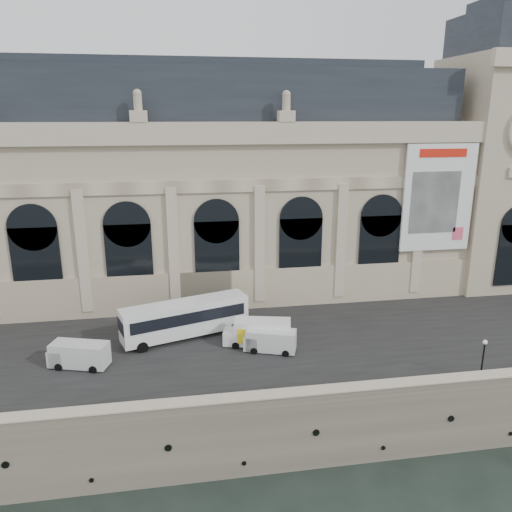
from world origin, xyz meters
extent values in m
plane|color=black|center=(0.00, 0.00, 0.00)|extent=(260.00, 260.00, 0.00)
cube|color=gray|center=(0.00, 35.00, 3.00)|extent=(160.00, 70.00, 6.00)
cube|color=#2D2D2D|center=(0.00, 14.00, 6.03)|extent=(160.00, 24.00, 0.06)
cube|color=gray|center=(0.00, 0.60, 6.55)|extent=(160.00, 1.20, 1.10)
cube|color=#BFB29A|center=(0.00, 0.60, 7.15)|extent=(160.00, 1.40, 0.12)
cube|color=tan|center=(-6.00, 31.00, 17.00)|extent=(68.00, 18.00, 22.00)
cube|color=#BFB29A|center=(-6.00, 21.85, 8.50)|extent=(68.60, 0.40, 5.00)
cube|color=#BFB29A|center=(-6.00, 21.70, 26.80)|extent=(69.00, 0.80, 2.40)
cube|color=#BFB29A|center=(-6.00, 21.85, 21.00)|extent=(68.00, 0.30, 1.40)
cube|color=#252C32|center=(-6.00, 31.00, 31.00)|extent=(64.00, 15.00, 6.00)
cube|color=#252C32|center=(-6.00, 31.00, 34.50)|extent=(56.00, 10.00, 1.20)
cube|color=black|center=(-24.00, 21.82, 12.50)|extent=(5.20, 0.25, 9.00)
cylinder|color=black|center=(-24.00, 21.82, 17.00)|extent=(5.20, 0.25, 5.20)
cube|color=#BFB29A|center=(-19.00, 21.75, 14.00)|extent=(1.20, 0.50, 14.00)
cube|color=black|center=(-14.00, 21.82, 12.50)|extent=(5.20, 0.25, 9.00)
cylinder|color=black|center=(-14.00, 21.82, 17.00)|extent=(5.20, 0.25, 5.20)
cube|color=#BFB29A|center=(-9.00, 21.75, 14.00)|extent=(1.20, 0.50, 14.00)
cube|color=black|center=(-4.00, 21.82, 12.50)|extent=(5.20, 0.25, 9.00)
cylinder|color=black|center=(-4.00, 21.82, 17.00)|extent=(5.20, 0.25, 5.20)
cube|color=#BFB29A|center=(1.00, 21.75, 14.00)|extent=(1.20, 0.50, 14.00)
cube|color=black|center=(6.00, 21.82, 12.50)|extent=(5.20, 0.25, 9.00)
cylinder|color=black|center=(6.00, 21.82, 17.00)|extent=(5.20, 0.25, 5.20)
cube|color=#BFB29A|center=(11.00, 21.75, 14.00)|extent=(1.20, 0.50, 14.00)
cube|color=black|center=(16.00, 21.82, 12.50)|extent=(5.20, 0.25, 9.00)
cylinder|color=black|center=(16.00, 21.82, 17.00)|extent=(5.20, 0.25, 5.20)
cube|color=#BFB29A|center=(21.00, 21.75, 14.00)|extent=(1.20, 0.50, 14.00)
cube|color=white|center=(23.00, 21.55, 19.00)|extent=(9.00, 0.35, 13.00)
cube|color=red|center=(23.00, 21.35, 24.40)|extent=(6.00, 0.06, 1.00)
cube|color=gray|center=(22.50, 21.35, 18.50)|extent=(6.20, 0.06, 7.50)
cube|color=#ED5372|center=(26.00, 21.35, 14.50)|extent=(1.40, 0.06, 1.60)
cube|color=tan|center=(34.00, 28.00, 21.00)|extent=(12.00, 14.00, 30.00)
cube|color=#252C32|center=(34.00, 28.00, 38.50)|extent=(10.50, 12.50, 5.00)
cube|color=#252C32|center=(34.00, 28.00, 41.80)|extent=(7.00, 9.00, 1.80)
cube|color=white|center=(-8.07, 14.92, 8.23)|extent=(13.61, 6.79, 3.46)
cube|color=black|center=(-14.46, 12.85, 8.57)|extent=(0.87, 2.47, 1.34)
cube|color=black|center=(-7.63, 13.55, 8.68)|extent=(11.71, 3.86, 1.23)
cube|color=black|center=(-8.51, 16.29, 8.68)|extent=(11.71, 3.86, 1.23)
cylinder|color=black|center=(-12.42, 12.04, 6.56)|extent=(1.17, 0.66, 1.12)
cylinder|color=black|center=(-13.28, 14.70, 6.56)|extent=(1.17, 0.66, 1.12)
cylinder|color=black|center=(-2.86, 15.14, 6.56)|extent=(1.17, 0.66, 1.12)
cylinder|color=black|center=(-3.72, 17.80, 6.56)|extent=(1.17, 0.66, 1.12)
cube|color=silver|center=(-17.98, 10.01, 7.30)|extent=(5.58, 3.47, 2.22)
cube|color=silver|center=(-19.98, 10.63, 6.97)|extent=(1.99, 2.37, 1.55)
cube|color=black|center=(-20.49, 10.79, 7.50)|extent=(0.57, 1.68, 0.77)
cylinder|color=black|center=(-19.88, 9.54, 6.37)|extent=(0.77, 0.45, 0.73)
cylinder|color=black|center=(-19.28, 11.48, 6.37)|extent=(0.77, 0.45, 0.73)
cylinder|color=black|center=(-16.68, 8.55, 6.37)|extent=(0.77, 0.45, 0.73)
cylinder|color=black|center=(-16.09, 10.49, 6.37)|extent=(0.77, 0.45, 0.73)
cube|color=silver|center=(0.21, 10.24, 7.22)|extent=(5.23, 3.40, 2.08)
cube|color=silver|center=(-1.64, 10.88, 6.90)|extent=(1.92, 2.24, 1.45)
cube|color=black|center=(-2.12, 11.05, 7.40)|extent=(0.59, 1.56, 0.72)
cylinder|color=black|center=(-1.58, 9.86, 6.34)|extent=(0.72, 0.44, 0.69)
cylinder|color=black|center=(-0.96, 11.65, 6.34)|extent=(0.72, 0.44, 0.69)
cylinder|color=black|center=(1.37, 8.83, 6.34)|extent=(0.72, 0.44, 0.69)
cylinder|color=black|center=(1.99, 10.62, 6.34)|extent=(0.72, 0.44, 0.69)
cube|color=white|center=(-0.41, 11.73, 7.46)|extent=(6.01, 3.38, 2.55)
cube|color=yellow|center=(-0.65, 10.65, 7.46)|extent=(4.80, 1.15, 1.51)
cube|color=red|center=(-0.65, 10.65, 7.46)|extent=(2.77, 0.67, 0.57)
cube|color=white|center=(-3.53, 12.45, 6.90)|extent=(1.94, 2.36, 1.42)
cylinder|color=black|center=(-3.22, 11.26, 6.38)|extent=(0.80, 0.43, 0.76)
cylinder|color=black|center=(-2.74, 13.38, 6.38)|extent=(0.80, 0.43, 0.76)
cylinder|color=black|center=(1.38, 10.21, 6.38)|extent=(0.80, 0.43, 0.76)
cylinder|color=black|center=(1.86, 12.33, 6.38)|extent=(0.80, 0.43, 0.76)
cylinder|color=black|center=(17.49, 1.67, 6.18)|extent=(0.40, 0.40, 0.36)
cylinder|color=black|center=(17.49, 1.67, 7.81)|extent=(0.14, 0.14, 3.62)
sphere|color=beige|center=(17.49, 1.67, 9.71)|extent=(0.40, 0.40, 0.40)
camera|label=1|loc=(-8.67, -34.19, 28.79)|focal=35.00mm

